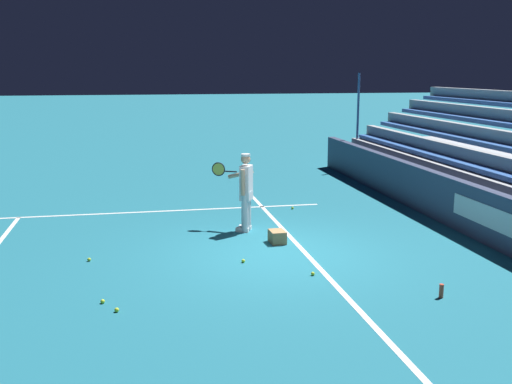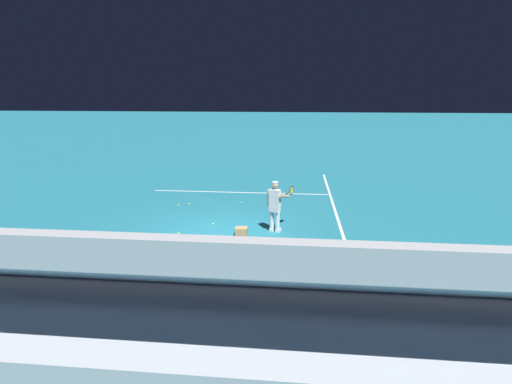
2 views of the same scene
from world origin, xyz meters
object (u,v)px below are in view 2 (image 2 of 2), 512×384
object	(u,v)px
ball_box_cardboard	(241,231)
tennis_ball_toward_net	(179,233)
tennis_ball_midcourt	(189,204)
tennis_ball_far_right	(213,224)
tennis_player	(275,206)
tennis_ball_stray_back	(242,203)
water_bottle	(116,249)
tennis_ball_by_box	(178,205)
tennis_ball_near_player	(334,250)

from	to	relation	value
ball_box_cardboard	tennis_ball_toward_net	distance (m)	2.08
tennis_ball_midcourt	tennis_ball_toward_net	size ratio (longest dim) A/B	1.00
tennis_ball_far_right	tennis_player	bearing A→B (deg)	-11.19
tennis_ball_stray_back	tennis_ball_far_right	distance (m)	2.87
tennis_ball_stray_back	tennis_ball_midcourt	bearing A→B (deg)	-170.78
ball_box_cardboard	water_bottle	bearing A→B (deg)	-152.31
tennis_ball_midcourt	tennis_ball_by_box	world-z (taller)	same
ball_box_cardboard	tennis_ball_stray_back	bearing A→B (deg)	97.59
tennis_player	tennis_ball_by_box	xyz separation A→B (m)	(-4.12, 2.66, -0.86)
ball_box_cardboard	tennis_ball_midcourt	bearing A→B (deg)	128.40
tennis_ball_midcourt	tennis_ball_far_right	size ratio (longest dim) A/B	1.00
tennis_ball_toward_net	tennis_ball_by_box	xyz separation A→B (m)	(-0.97, 3.28, 0.00)
ball_box_cardboard	tennis_ball_by_box	bearing A→B (deg)	134.12
tennis_ball_stray_back	tennis_ball_far_right	xyz separation A→B (m)	(-0.64, -2.80, 0.00)
tennis_player	tennis_ball_midcourt	bearing A→B (deg)	142.37
tennis_ball_near_player	water_bottle	distance (m)	6.39
ball_box_cardboard	water_bottle	world-z (taller)	ball_box_cardboard
tennis_ball_midcourt	tennis_ball_by_box	xyz separation A→B (m)	(-0.38, -0.22, 0.00)
tennis_ball_near_player	tennis_ball_midcourt	bearing A→B (deg)	141.36
tennis_ball_by_box	water_bottle	world-z (taller)	water_bottle
tennis_ball_far_right	ball_box_cardboard	bearing A→B (deg)	-38.79
tennis_ball_stray_back	tennis_player	bearing A→B (deg)	-64.05
tennis_player	tennis_ball_by_box	bearing A→B (deg)	147.13
tennis_ball_stray_back	water_bottle	xyz separation A→B (m)	(-2.96, -5.52, 0.08)
tennis_ball_by_box	tennis_ball_toward_net	bearing A→B (deg)	-73.51
tennis_ball_toward_net	water_bottle	xyz separation A→B (m)	(-1.38, -1.67, 0.08)
water_bottle	tennis_player	bearing A→B (deg)	26.75
water_bottle	tennis_ball_far_right	bearing A→B (deg)	49.59
tennis_ball_near_player	tennis_ball_by_box	bearing A→B (deg)	144.58
tennis_ball_toward_net	water_bottle	distance (m)	2.17
ball_box_cardboard	water_bottle	size ratio (longest dim) A/B	1.82
tennis_player	tennis_ball_far_right	world-z (taller)	tennis_player
tennis_ball_far_right	water_bottle	size ratio (longest dim) A/B	0.30
tennis_ball_midcourt	tennis_player	bearing A→B (deg)	-37.63
tennis_ball_near_player	tennis_ball_by_box	size ratio (longest dim) A/B	1.00
tennis_ball_stray_back	tennis_ball_toward_net	size ratio (longest dim) A/B	1.00
tennis_ball_by_box	tennis_ball_far_right	bearing A→B (deg)	-49.39
tennis_player	tennis_ball_near_player	bearing A→B (deg)	-40.65
tennis_ball_stray_back	water_bottle	size ratio (longest dim) A/B	0.30
tennis_player	tennis_ball_toward_net	distance (m)	3.32
tennis_ball_toward_net	tennis_player	bearing A→B (deg)	11.09
tennis_player	water_bottle	bearing A→B (deg)	-153.25
tennis_player	tennis_ball_by_box	size ratio (longest dim) A/B	25.98
ball_box_cardboard	tennis_ball_far_right	size ratio (longest dim) A/B	6.06
ball_box_cardboard	tennis_ball_far_right	xyz separation A→B (m)	(-1.13, 0.91, -0.10)
ball_box_cardboard	tennis_ball_by_box	world-z (taller)	ball_box_cardboard
ball_box_cardboard	tennis_ball_stray_back	size ratio (longest dim) A/B	6.06
tennis_player	tennis_ball_stray_back	bearing A→B (deg)	115.95
ball_box_cardboard	tennis_ball_stray_back	distance (m)	3.74
tennis_ball_midcourt	water_bottle	distance (m)	5.23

